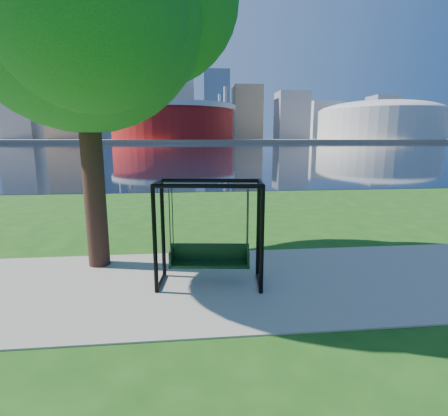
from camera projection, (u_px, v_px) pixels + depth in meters
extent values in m
plane|color=#1E5114|center=(235.00, 274.00, 7.74)|extent=(900.00, 900.00, 0.00)
cube|color=#9E937F|center=(239.00, 282.00, 7.25)|extent=(120.00, 4.00, 0.03)
cube|color=black|center=(191.00, 148.00, 107.20)|extent=(900.00, 180.00, 0.02)
cube|color=#937F60|center=(188.00, 140.00, 305.94)|extent=(900.00, 228.00, 2.00)
cylinder|color=maroon|center=(173.00, 123.00, 233.33)|extent=(80.00, 80.00, 22.00)
cylinder|color=silver|center=(173.00, 108.00, 231.46)|extent=(83.00, 83.00, 3.00)
cylinder|color=silver|center=(220.00, 117.00, 254.21)|extent=(2.00, 2.00, 32.00)
cylinder|color=silver|center=(127.00, 116.00, 247.53)|extent=(2.00, 2.00, 32.00)
cylinder|color=silver|center=(117.00, 113.00, 210.48)|extent=(2.00, 2.00, 32.00)
cylinder|color=silver|center=(225.00, 113.00, 217.15)|extent=(2.00, 2.00, 32.00)
cylinder|color=beige|center=(379.00, 125.00, 248.23)|extent=(84.00, 84.00, 20.00)
ellipsoid|color=beige|center=(380.00, 112.00, 246.46)|extent=(84.00, 84.00, 15.12)
cube|color=gray|center=(18.00, 101.00, 289.34)|extent=(28.00, 28.00, 62.00)
cube|color=#998466|center=(63.00, 84.00, 281.09)|extent=(26.00, 26.00, 88.00)
cube|color=slate|center=(107.00, 84.00, 307.82)|extent=(30.00, 24.00, 95.00)
cube|color=gray|center=(140.00, 96.00, 293.63)|extent=(24.00, 24.00, 72.00)
cube|color=silver|center=(176.00, 95.00, 325.14)|extent=(32.00, 28.00, 80.00)
cube|color=slate|center=(216.00, 106.00, 306.47)|extent=(22.00, 22.00, 58.00)
cube|color=#998466|center=(247.00, 113.00, 325.13)|extent=(26.00, 26.00, 48.00)
cube|color=gray|center=(292.00, 116.00, 320.02)|extent=(28.00, 24.00, 42.00)
cube|color=silver|center=(323.00, 121.00, 349.05)|extent=(30.00, 26.00, 36.00)
cube|color=gray|center=(382.00, 118.00, 334.23)|extent=(24.00, 24.00, 40.00)
cube|color=#998466|center=(411.00, 123.00, 353.70)|extent=(26.00, 26.00, 32.00)
sphere|color=#998466|center=(57.00, 20.00, 271.74)|extent=(10.00, 10.00, 10.00)
cylinder|color=black|center=(155.00, 241.00, 6.56)|extent=(0.09, 0.09, 2.10)
cylinder|color=black|center=(262.00, 242.00, 6.53)|extent=(0.09, 0.09, 2.10)
cylinder|color=black|center=(163.00, 230.00, 7.36)|extent=(0.09, 0.09, 2.10)
cylinder|color=black|center=(258.00, 230.00, 7.33)|extent=(0.09, 0.09, 2.10)
cylinder|color=black|center=(208.00, 186.00, 6.33)|extent=(2.01, 0.32, 0.08)
cylinder|color=black|center=(210.00, 181.00, 7.14)|extent=(2.01, 0.32, 0.08)
cylinder|color=black|center=(157.00, 183.00, 6.75)|extent=(0.18, 0.83, 0.08)
cylinder|color=black|center=(161.00, 281.00, 7.15)|extent=(0.16, 0.83, 0.07)
cylinder|color=black|center=(261.00, 183.00, 6.72)|extent=(0.18, 0.83, 0.08)
cylinder|color=black|center=(259.00, 282.00, 7.12)|extent=(0.16, 0.83, 0.07)
cube|color=black|center=(210.00, 264.00, 7.06)|extent=(1.64, 0.60, 0.05)
cube|color=black|center=(210.00, 252.00, 7.20)|extent=(1.59, 0.24, 0.35)
cube|color=black|center=(171.00, 258.00, 7.05)|extent=(0.09, 0.41, 0.31)
cube|color=black|center=(248.00, 258.00, 7.03)|extent=(0.09, 0.41, 0.31)
cylinder|color=#2C2C30|center=(170.00, 221.00, 6.72)|extent=(0.02, 0.02, 1.33)
cylinder|color=#2C2C30|center=(248.00, 221.00, 6.70)|extent=(0.02, 0.02, 1.33)
cylinder|color=#2C2C30|center=(173.00, 217.00, 7.05)|extent=(0.02, 0.02, 1.33)
cylinder|color=#2C2C30|center=(247.00, 217.00, 7.03)|extent=(0.02, 0.02, 1.33)
cylinder|color=black|center=(92.00, 164.00, 7.79)|extent=(0.48, 0.48, 4.80)
sphere|color=#1C601C|center=(81.00, 3.00, 7.15)|extent=(5.23, 5.23, 5.23)
sphere|color=#1C601C|center=(89.00, 13.00, 6.13)|extent=(3.49, 3.49, 3.49)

